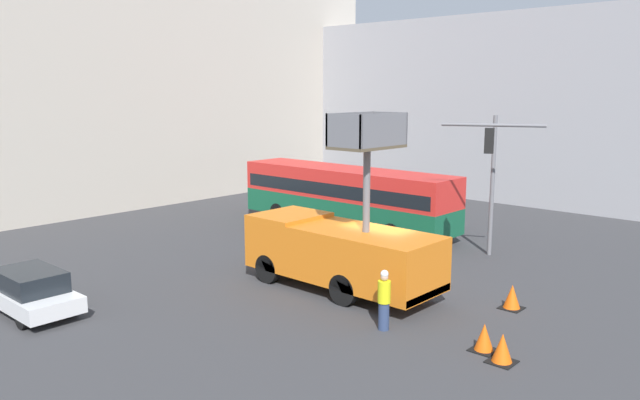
% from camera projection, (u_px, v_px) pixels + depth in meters
% --- Properties ---
extents(ground_plane, '(120.00, 120.00, 0.00)m').
position_uv_depth(ground_plane, '(387.00, 286.00, 22.37)').
color(ground_plane, '#38383A').
extents(building_backdrop_far, '(44.00, 10.00, 14.58)m').
position_uv_depth(building_backdrop_far, '(58.00, 84.00, 37.30)').
color(building_backdrop_far, '#BCB2A3').
rests_on(building_backdrop_far, ground_plane).
extents(building_backdrop_side, '(10.00, 28.00, 11.58)m').
position_uv_depth(building_backdrop_side, '(506.00, 107.00, 42.84)').
color(building_backdrop_side, '#9E9EA3').
rests_on(building_backdrop_side, ground_plane).
extents(utility_truck, '(2.58, 7.24, 6.22)m').
position_uv_depth(utility_truck, '(340.00, 249.00, 21.74)').
color(utility_truck, orange).
rests_on(utility_truck, ground_plane).
extents(city_bus, '(2.58, 12.05, 3.08)m').
position_uv_depth(city_bus, '(346.00, 193.00, 31.38)').
color(city_bus, '#145638').
rests_on(city_bus, ground_plane).
extents(traffic_light_pole, '(3.85, 3.60, 5.92)m').
position_uv_depth(traffic_light_pole, '(492.00, 164.00, 24.62)').
color(traffic_light_pole, slate).
rests_on(traffic_light_pole, ground_plane).
extents(road_worker_near_truck, '(0.38, 0.38, 1.82)m').
position_uv_depth(road_worker_near_truck, '(384.00, 300.00, 18.19)').
color(road_worker_near_truck, navy).
rests_on(road_worker_near_truck, ground_plane).
extents(road_worker_directing, '(0.38, 0.38, 1.83)m').
position_uv_depth(road_worker_directing, '(366.00, 238.00, 25.74)').
color(road_worker_directing, navy).
rests_on(road_worker_directing, ground_plane).
extents(traffic_cone_near_truck, '(0.67, 0.67, 0.77)m').
position_uv_depth(traffic_cone_near_truck, '(484.00, 338.00, 16.79)').
color(traffic_cone_near_truck, black).
rests_on(traffic_cone_near_truck, ground_plane).
extents(traffic_cone_mid_road, '(0.69, 0.69, 0.78)m').
position_uv_depth(traffic_cone_mid_road, '(502.00, 349.00, 16.07)').
color(traffic_cone_mid_road, black).
rests_on(traffic_cone_mid_road, ground_plane).
extents(traffic_cone_far_side, '(0.70, 0.70, 0.79)m').
position_uv_depth(traffic_cone_far_side, '(512.00, 297.00, 20.04)').
color(traffic_cone_far_side, black).
rests_on(traffic_cone_far_side, ground_plane).
extents(parked_car_curbside, '(1.74, 4.25, 1.41)m').
position_uv_depth(parked_car_curbside, '(29.00, 291.00, 19.64)').
color(parked_car_curbside, silver).
rests_on(parked_car_curbside, ground_plane).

